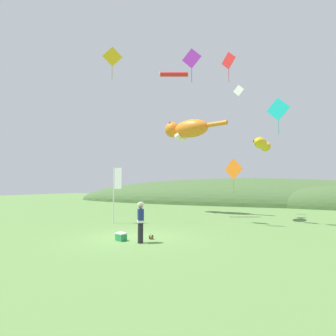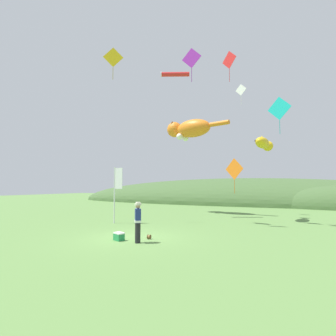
{
  "view_description": "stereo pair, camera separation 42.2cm",
  "coord_description": "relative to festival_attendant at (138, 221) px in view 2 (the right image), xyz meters",
  "views": [
    {
      "loc": [
        6.58,
        -10.96,
        2.49
      ],
      "look_at": [
        0.0,
        4.0,
        3.61
      ],
      "focal_mm": 28.0,
      "sensor_mm": 36.0,
      "label": 1
    },
    {
      "loc": [
        6.96,
        -10.79,
        2.49
      ],
      "look_at": [
        0.0,
        4.0,
        3.61
      ],
      "focal_mm": 28.0,
      "sensor_mm": 36.0,
      "label": 2
    }
  ],
  "objects": [
    {
      "name": "kite_diamond_gold",
      "position": [
        -4.87,
        4.45,
        10.5
      ],
      "size": [
        1.21,
        0.75,
        2.31
      ],
      "color": "yellow"
    },
    {
      "name": "kite_diamond_white",
      "position": [
        2.36,
        13.2,
        9.98
      ],
      "size": [
        1.0,
        0.33,
        1.94
      ],
      "color": "white"
    },
    {
      "name": "ground_plane",
      "position": [
        -0.82,
        0.85,
        -0.95
      ],
      "size": [
        120.0,
        120.0,
        0.0
      ],
      "primitive_type": "plane",
      "color": "#5B8442"
    },
    {
      "name": "kite_diamond_orange",
      "position": [
        2.74,
        7.61,
        2.64
      ],
      "size": [
        1.29,
        0.68,
        2.35
      ],
      "color": "orange"
    },
    {
      "name": "kite_fish_windsock",
      "position": [
        4.37,
        10.38,
        4.67
      ],
      "size": [
        1.2,
        3.05,
        0.92
      ],
      "color": "gold"
    },
    {
      "name": "kite_tube_streamer",
      "position": [
        -2.18,
        9.02,
        10.59
      ],
      "size": [
        2.28,
        1.3,
        0.44
      ],
      "color": "red"
    },
    {
      "name": "distant_hill_ridge",
      "position": [
        0.83,
        28.74,
        -0.95
      ],
      "size": [
        55.59,
        15.94,
        7.22
      ],
      "color": "#426033",
      "rests_on": "ground"
    },
    {
      "name": "kite_diamond_teal",
      "position": [
        5.59,
        7.8,
        6.43
      ],
      "size": [
        1.43,
        0.53,
        2.41
      ],
      "color": "#19BFBF"
    },
    {
      "name": "kite_diamond_violet",
      "position": [
        0.68,
        5.16,
        9.57
      ],
      "size": [
        1.32,
        0.07,
        2.22
      ],
      "color": "purple"
    },
    {
      "name": "picnic_cooler",
      "position": [
        -1.06,
        0.09,
        -0.77
      ],
      "size": [
        0.58,
        0.48,
        0.36
      ],
      "color": "#268C4C",
      "rests_on": "ground"
    },
    {
      "name": "kite_spool",
      "position": [
        0.04,
        0.94,
        -0.85
      ],
      "size": [
        0.14,
        0.21,
        0.21
      ],
      "color": "olive",
      "rests_on": "ground"
    },
    {
      "name": "kite_giant_cat",
      "position": [
        -2.29,
        12.57,
        6.79
      ],
      "size": [
        6.26,
        2.47,
        1.93
      ],
      "color": "orange"
    },
    {
      "name": "kite_diamond_red",
      "position": [
        2.57,
        7.4,
        10.06
      ],
      "size": [
        1.08,
        0.66,
        2.15
      ],
      "color": "red"
    },
    {
      "name": "festival_attendant",
      "position": [
        0.0,
        0.0,
        0.0
      ],
      "size": [
        0.46,
        0.49,
        1.77
      ],
      "color": "black",
      "rests_on": "ground"
    },
    {
      "name": "festival_banner_pole",
      "position": [
        -4.48,
        4.51,
        1.49
      ],
      "size": [
        0.66,
        0.08,
        3.74
      ],
      "color": "silver",
      "rests_on": "ground"
    }
  ]
}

